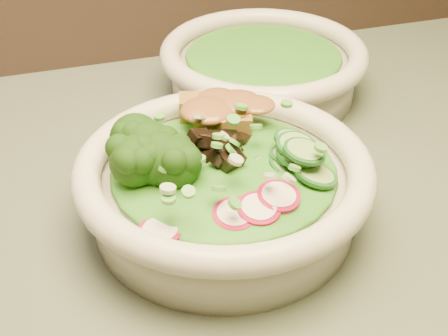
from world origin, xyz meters
name	(u,v)px	position (x,y,z in m)	size (l,w,h in m)	color
dining_table	(396,308)	(0.00, 0.00, 0.64)	(1.20, 0.80, 0.75)	black
salad_bowl	(224,186)	(-0.16, 0.05, 0.79)	(0.25, 0.25, 0.07)	silver
side_bowl	(263,67)	(-0.05, 0.26, 0.78)	(0.24, 0.24, 0.06)	silver
lettuce_bed	(224,167)	(-0.16, 0.05, 0.81)	(0.19, 0.19, 0.02)	#206A16
side_lettuce	(264,53)	(-0.05, 0.26, 0.80)	(0.16, 0.16, 0.02)	#206A16
broccoli_florets	(153,156)	(-0.22, 0.06, 0.82)	(0.07, 0.07, 0.04)	black
radish_slices	(233,210)	(-0.17, -0.01, 0.81)	(0.10, 0.04, 0.02)	maroon
cucumber_slices	(297,155)	(-0.10, 0.04, 0.82)	(0.07, 0.07, 0.03)	#83B966
mushroom_heap	(223,147)	(-0.16, 0.06, 0.82)	(0.07, 0.07, 0.04)	black
tofu_cubes	(222,120)	(-0.15, 0.11, 0.82)	(0.08, 0.06, 0.03)	olive
peanut_sauce	(222,108)	(-0.15, 0.11, 0.83)	(0.07, 0.05, 0.01)	brown
scallion_garnish	(224,145)	(-0.16, 0.05, 0.83)	(0.18, 0.18, 0.02)	#52AB3C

